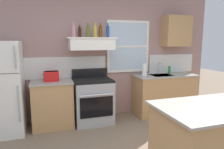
% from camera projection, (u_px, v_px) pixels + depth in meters
% --- Properties ---
extents(back_wall, '(5.40, 0.11, 2.70)m').
position_uv_depth(back_wall, '(101.00, 56.00, 4.48)').
color(back_wall, gray).
rests_on(back_wall, ground_plane).
extents(refrigerator, '(0.70, 0.72, 1.68)m').
position_uv_depth(refrigerator, '(2.00, 89.00, 3.62)').
color(refrigerator, white).
rests_on(refrigerator, ground_plane).
extents(counter_left_of_stove, '(0.79, 0.63, 0.91)m').
position_uv_depth(counter_left_of_stove, '(53.00, 104.00, 4.00)').
color(counter_left_of_stove, tan).
rests_on(counter_left_of_stove, ground_plane).
extents(toaster, '(0.30, 0.20, 0.19)m').
position_uv_depth(toaster, '(51.00, 76.00, 3.94)').
color(toaster, red).
rests_on(toaster, counter_left_of_stove).
extents(stove_range, '(0.76, 0.69, 1.09)m').
position_uv_depth(stove_range, '(93.00, 100.00, 4.20)').
color(stove_range, '#9EA0A5').
rests_on(stove_range, ground_plane).
extents(range_hood_shelf, '(0.96, 0.52, 0.24)m').
position_uv_depth(range_hood_shelf, '(91.00, 44.00, 4.10)').
color(range_hood_shelf, white).
extents(bottle_rose_pink, '(0.07, 0.07, 0.28)m').
position_uv_depth(bottle_rose_pink, '(74.00, 31.00, 3.92)').
color(bottle_rose_pink, '#C67F84').
rests_on(bottle_rose_pink, range_hood_shelf).
extents(bottle_brown_stout, '(0.06, 0.06, 0.24)m').
position_uv_depth(bottle_brown_stout, '(80.00, 32.00, 4.06)').
color(bottle_brown_stout, '#381E0F').
rests_on(bottle_brown_stout, range_hood_shelf).
extents(bottle_olive_oil_square, '(0.06, 0.06, 0.28)m').
position_uv_depth(bottle_olive_oil_square, '(88.00, 31.00, 4.00)').
color(bottle_olive_oil_square, '#4C601E').
rests_on(bottle_olive_oil_square, range_hood_shelf).
extents(bottle_champagne_gold_foil, '(0.08, 0.08, 0.29)m').
position_uv_depth(bottle_champagne_gold_foil, '(95.00, 31.00, 4.05)').
color(bottle_champagne_gold_foil, '#B29333').
rests_on(bottle_champagne_gold_foil, range_hood_shelf).
extents(bottle_amber_wine, '(0.07, 0.07, 0.29)m').
position_uv_depth(bottle_amber_wine, '(101.00, 31.00, 4.15)').
color(bottle_amber_wine, brown).
rests_on(bottle_amber_wine, range_hood_shelf).
extents(bottle_blue_liqueur, '(0.07, 0.07, 0.29)m').
position_uv_depth(bottle_blue_liqueur, '(108.00, 31.00, 4.13)').
color(bottle_blue_liqueur, '#1E478C').
rests_on(bottle_blue_liqueur, range_hood_shelf).
extents(counter_right_with_sink, '(1.43, 0.63, 0.91)m').
position_uv_depth(counter_right_with_sink, '(164.00, 94.00, 4.75)').
color(counter_right_with_sink, tan).
rests_on(counter_right_with_sink, ground_plane).
extents(sink_faucet, '(0.03, 0.17, 0.28)m').
position_uv_depth(sink_faucet, '(159.00, 67.00, 4.71)').
color(sink_faucet, silver).
rests_on(sink_faucet, counter_right_with_sink).
extents(paper_towel_roll, '(0.11, 0.11, 0.27)m').
position_uv_depth(paper_towel_roll, '(145.00, 70.00, 4.50)').
color(paper_towel_roll, white).
rests_on(paper_towel_roll, counter_right_with_sink).
extents(dish_soap_bottle, '(0.06, 0.06, 0.18)m').
position_uv_depth(dish_soap_bottle, '(169.00, 70.00, 4.81)').
color(dish_soap_bottle, '#268C3F').
rests_on(dish_soap_bottle, counter_right_with_sink).
extents(kitchen_island, '(1.40, 0.90, 0.91)m').
position_uv_depth(kitchen_island, '(212.00, 141.00, 2.51)').
color(kitchen_island, tan).
rests_on(kitchen_island, ground_plane).
extents(upper_cabinet_right, '(0.64, 0.32, 0.70)m').
position_uv_depth(upper_cabinet_right, '(176.00, 31.00, 4.75)').
color(upper_cabinet_right, tan).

